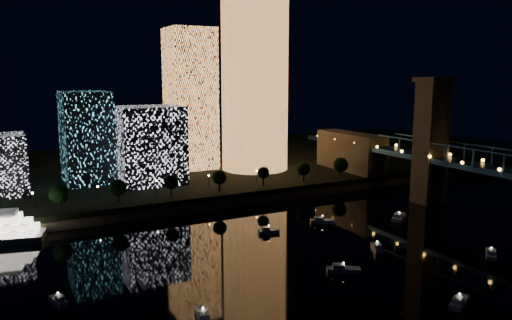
# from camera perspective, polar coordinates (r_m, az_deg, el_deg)

# --- Properties ---
(ground) EXTENTS (520.00, 520.00, 0.00)m
(ground) POSITION_cam_1_polar(r_m,az_deg,el_deg) (136.19, 15.31, -12.53)
(ground) COLOR black
(ground) RESTS_ON ground
(far_bank) EXTENTS (420.00, 160.00, 5.00)m
(far_bank) POSITION_cam_1_polar(r_m,az_deg,el_deg) (270.35, -8.34, -0.69)
(far_bank) COLOR black
(far_bank) RESTS_ON ground
(seawall) EXTENTS (420.00, 6.00, 3.00)m
(seawall) POSITION_cam_1_polar(r_m,az_deg,el_deg) (200.20, -0.86, -4.55)
(seawall) COLOR #6B5E4C
(seawall) RESTS_ON ground
(tower_cylindrical) EXTENTS (34.00, 34.00, 85.24)m
(tower_cylindrical) POSITION_cam_1_polar(r_m,az_deg,el_deg) (242.56, -0.14, 8.98)
(tower_cylindrical) COLOR #F1974D
(tower_cylindrical) RESTS_ON far_bank
(tower_rectangular) EXTENTS (21.39, 21.39, 68.06)m
(tower_rectangular) POSITION_cam_1_polar(r_m,az_deg,el_deg) (248.03, -7.50, 6.90)
(tower_rectangular) COLOR #F1974D
(tower_rectangular) RESTS_ON far_bank
(midrise_blocks) EXTENTS (111.35, 39.46, 38.96)m
(midrise_blocks) POSITION_cam_1_polar(r_m,az_deg,el_deg) (217.60, -20.83, 1.18)
(midrise_blocks) COLOR white
(midrise_blocks) RESTS_ON far_bank
(motorboats) EXTENTS (122.46, 82.14, 2.78)m
(motorboats) POSITION_cam_1_polar(r_m,az_deg,el_deg) (139.25, 11.09, -11.50)
(motorboats) COLOR silver
(motorboats) RESTS_ON ground
(esplanade_trees) EXTENTS (166.30, 6.82, 8.91)m
(esplanade_trees) POSITION_cam_1_polar(r_m,az_deg,el_deg) (192.89, -9.29, -2.49)
(esplanade_trees) COLOR black
(esplanade_trees) RESTS_ON far_bank
(street_lamps) EXTENTS (132.70, 0.70, 5.65)m
(street_lamps) POSITION_cam_1_polar(r_m,az_deg,el_deg) (197.24, -11.32, -2.71)
(street_lamps) COLOR black
(street_lamps) RESTS_ON far_bank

